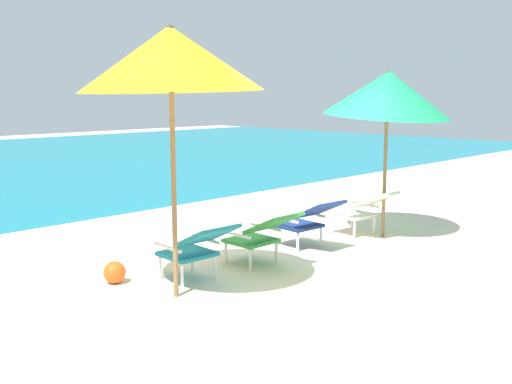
{
  "coord_description": "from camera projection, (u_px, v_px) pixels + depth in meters",
  "views": [
    {
      "loc": [
        -5.33,
        -4.71,
        2.01
      ],
      "look_at": [
        0.0,
        0.62,
        0.75
      ],
      "focal_mm": 41.24,
      "sensor_mm": 36.0,
      "label": 1
    }
  ],
  "objects": [
    {
      "name": "lounge_chair_near_left",
      "position": [
        262.0,
        233.0,
        6.89
      ],
      "size": [
        0.55,
        0.88,
        0.68
      ],
      "color": "#338E3D",
      "rests_on": "ground_plane"
    },
    {
      "name": "lounge_chair_far_left",
      "position": [
        197.0,
        246.0,
        6.3
      ],
      "size": [
        0.57,
        0.89,
        0.68
      ],
      "color": "teal",
      "rests_on": "ground_plane"
    },
    {
      "name": "beach_umbrella_right",
      "position": [
        388.0,
        94.0,
        8.06
      ],
      "size": [
        1.96,
        1.99,
        2.39
      ],
      "color": "olive",
      "rests_on": "ground_plane"
    },
    {
      "name": "ground_plane",
      "position": [
        118.0,
        212.0,
        10.12
      ],
      "size": [
        40.0,
        40.0,
        0.0
      ],
      "primitive_type": "plane",
      "color": "beige"
    },
    {
      "name": "beach_umbrella_left",
      "position": [
        171.0,
        59.0,
        5.52
      ],
      "size": [
        2.12,
        2.13,
        2.67
      ],
      "color": "olive",
      "rests_on": "ground_plane"
    },
    {
      "name": "lounge_chair_far_right",
      "position": [
        363.0,
        208.0,
        8.36
      ],
      "size": [
        0.61,
        0.92,
        0.68
      ],
      "color": "silver",
      "rests_on": "ground_plane"
    },
    {
      "name": "beach_ball",
      "position": [
        115.0,
        272.0,
        6.3
      ],
      "size": [
        0.24,
        0.24,
        0.24
      ],
      "primitive_type": "sphere",
      "color": "#EA5619",
      "rests_on": "ground_plane"
    },
    {
      "name": "lounge_chair_near_right",
      "position": [
        308.0,
        218.0,
        7.68
      ],
      "size": [
        0.59,
        0.9,
        0.68
      ],
      "color": "navy",
      "rests_on": "ground_plane"
    }
  ]
}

